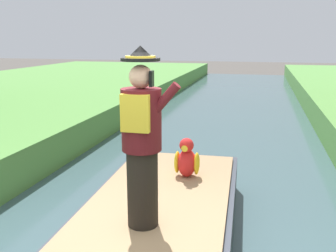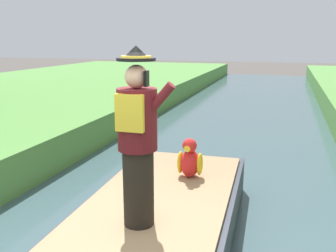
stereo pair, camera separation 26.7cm
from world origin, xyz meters
TOP-DOWN VIEW (x-y plane):
  - boat at (0.00, 0.86)m, footprint 1.97×4.27m
  - person_pirate at (-0.00, 0.27)m, footprint 0.61×0.42m
  - parrot_plush at (0.18, 1.77)m, footprint 0.36×0.34m

SIDE VIEW (x-z plane):
  - boat at x=0.00m, z-range 0.10..0.71m
  - parrot_plush at x=0.18m, z-range 0.67..1.24m
  - person_pirate at x=0.00m, z-range 0.71..2.56m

